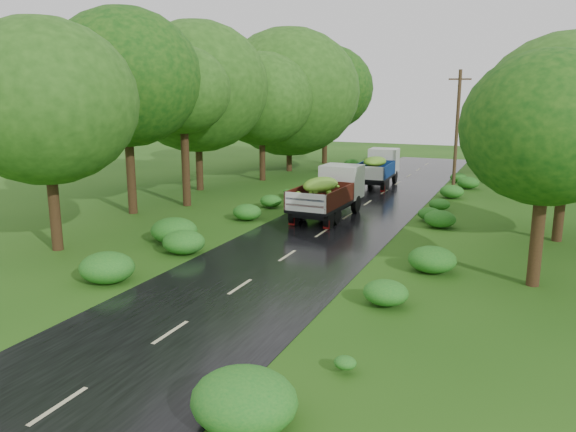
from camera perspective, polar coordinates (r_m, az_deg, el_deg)
The scene contains 9 objects.
ground at distance 15.93m, azimuth -11.84°, elevation -11.53°, with size 120.00×120.00×0.00m, color #1B460F.
road at distance 19.91m, azimuth -3.53°, elevation -6.30°, with size 6.50×80.00×0.02m, color black.
road_lines at distance 20.76m, azimuth -2.29°, elevation -5.47°, with size 0.12×69.60×0.00m.
truck_near at distance 29.33m, azimuth 4.27°, elevation 2.64°, with size 2.31×6.08×2.53m.
truck_far at distance 39.87m, azimuth 9.19°, elevation 5.04°, with size 2.28×5.88×2.44m.
utility_pole at distance 37.04m, azimuth 16.76°, elevation 8.21°, with size 1.34×0.43×7.79m.
trees_left at distance 39.05m, azimuth -5.14°, elevation 12.48°, with size 7.00×35.95×8.94m.
trees_right at distance 34.45m, azimuth 24.98°, elevation 10.08°, with size 5.36×30.58×8.52m.
shrubs at distance 27.85m, azimuth 4.83°, elevation -0.16°, with size 11.90×44.00×0.70m.
Camera 1 is at (8.58, -11.80, 6.40)m, focal length 35.00 mm.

